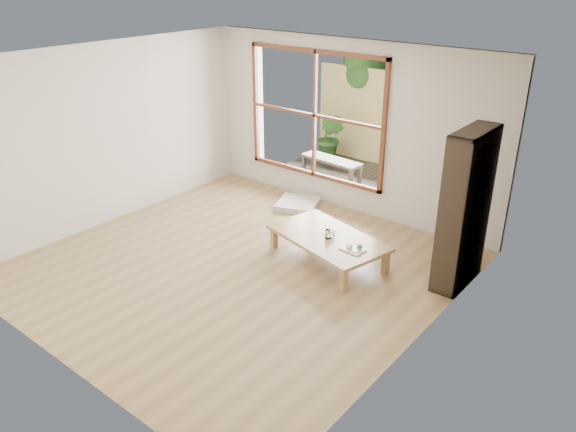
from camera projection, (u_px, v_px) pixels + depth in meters
name	position (u px, v px, depth m)	size (l,w,h in m)	color
ground	(240.00, 265.00, 7.26)	(5.00, 5.00, 0.00)	#A88554
low_table	(328.00, 239.00, 7.29)	(1.72, 1.22, 0.34)	tan
floor_cushion	(298.00, 204.00, 8.98)	(0.62, 0.62, 0.09)	beige
bookshelf	(465.00, 210.00, 6.53)	(0.31, 0.86, 1.92)	#2E2319
glass_tall	(328.00, 234.00, 7.19)	(0.07, 0.07, 0.13)	silver
glass_mid	(329.00, 235.00, 7.21)	(0.07, 0.07, 0.09)	silver
glass_short	(332.00, 233.00, 7.26)	(0.07, 0.07, 0.09)	silver
glass_small	(328.00, 231.00, 7.31)	(0.06, 0.06, 0.08)	silver
food_tray	(354.00, 249.00, 6.91)	(0.30, 0.23, 0.09)	white
deck	(351.00, 179.00, 10.13)	(2.80, 2.00, 0.05)	#352E26
garden_bench	(331.00, 162.00, 9.97)	(1.18, 0.44, 0.37)	#2E2319
bamboo_fence	(382.00, 119.00, 10.46)	(2.80, 0.06, 1.80)	tan
shrub_right	(410.00, 153.00, 10.02)	(0.78, 0.68, 0.87)	#2E551F
shrub_left	(331.00, 137.00, 10.74)	(0.53, 0.43, 0.97)	#2E551F
garden_tree	(362.00, 73.00, 10.76)	(1.04, 0.85, 2.22)	#4C3D2D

